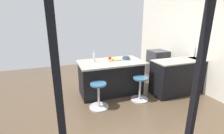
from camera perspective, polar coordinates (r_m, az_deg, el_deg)
ground_plane at (r=4.32m, az=-1.86°, el=-10.37°), size 6.88×6.88×0.00m
window_panel_rear at (r=1.57m, az=30.19°, el=9.81°), size 5.20×0.12×2.92m
interior_partition_left at (r=5.29m, az=26.19°, el=9.56°), size 0.12×5.29×2.92m
sink_cabinet at (r=4.95m, az=25.51°, el=-2.54°), size 2.15×0.60×1.21m
oven_range at (r=5.98m, az=15.86°, el=1.41°), size 0.60×0.61×0.90m
kitchen_island at (r=4.36m, az=-0.44°, el=-3.55°), size 1.69×0.97×0.90m
stool_by_window at (r=4.08m, az=9.87°, el=-7.89°), size 0.44×0.44×0.61m
stool_middle at (r=3.70m, az=-4.76°, el=-10.36°), size 0.44×0.44×0.61m
cutting_board at (r=4.34m, az=0.80°, el=2.63°), size 0.36×0.24×0.02m
apple_yellow at (r=4.22m, az=0.08°, el=2.89°), size 0.07×0.07×0.07m
apple_red at (r=4.32m, az=-0.78°, el=3.27°), size 0.08×0.08×0.08m
water_bottle at (r=4.13m, az=-6.35°, el=3.41°), size 0.06×0.06×0.31m
fruit_bowl at (r=4.42m, az=5.04°, el=3.22°), size 0.21×0.21×0.07m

